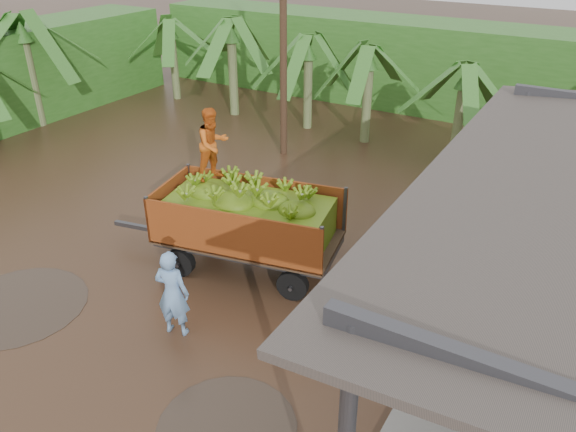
{
  "coord_description": "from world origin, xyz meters",
  "views": [
    {
      "loc": [
        6.94,
        -7.76,
        7.5
      ],
      "look_at": [
        1.15,
        2.06,
        1.35
      ],
      "focal_mm": 35.0,
      "sensor_mm": 36.0,
      "label": 1
    }
  ],
  "objects_px": {
    "man_grey": "(507,381)",
    "banana_trailer": "(247,218)",
    "utility_pole": "(283,32)",
    "man_blue": "(172,293)"
  },
  "relations": [
    {
      "from": "utility_pole",
      "to": "banana_trailer",
      "type": "bearing_deg",
      "value": -65.72
    },
    {
      "from": "banana_trailer",
      "to": "man_grey",
      "type": "height_order",
      "value": "banana_trailer"
    },
    {
      "from": "man_blue",
      "to": "man_grey",
      "type": "relative_size",
      "value": 1.11
    },
    {
      "from": "man_grey",
      "to": "utility_pole",
      "type": "height_order",
      "value": "utility_pole"
    },
    {
      "from": "man_grey",
      "to": "man_blue",
      "type": "bearing_deg",
      "value": -33.52
    },
    {
      "from": "man_grey",
      "to": "banana_trailer",
      "type": "bearing_deg",
      "value": -58.66
    },
    {
      "from": "man_grey",
      "to": "utility_pole",
      "type": "bearing_deg",
      "value": -85.17
    },
    {
      "from": "utility_pole",
      "to": "man_blue",
      "type": "bearing_deg",
      "value": -71.8
    },
    {
      "from": "banana_trailer",
      "to": "man_blue",
      "type": "relative_size",
      "value": 3.11
    },
    {
      "from": "man_grey",
      "to": "utility_pole",
      "type": "relative_size",
      "value": 0.21
    }
  ]
}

